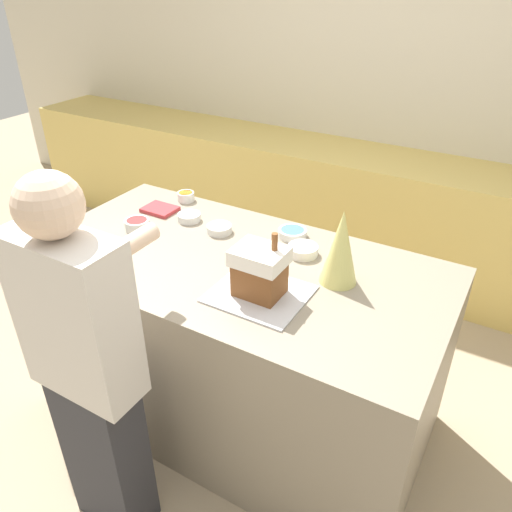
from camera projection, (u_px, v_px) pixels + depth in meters
The scene contains 15 objects.
ground_plane at pixel (238, 407), 2.66m from camera, with size 12.00×12.00×0.00m, color tan.
wall_back at pixel (387, 85), 3.49m from camera, with size 8.00×0.05×2.60m.
back_cabinet_block at pixel (358, 212), 3.69m from camera, with size 6.00×0.60×0.89m.
kitchen_island at pixel (236, 341), 2.43m from camera, with size 1.87×0.95×0.92m.
baking_tray at pixel (260, 294), 1.97m from camera, with size 0.37×0.33×0.01m.
gingerbread_house at pixel (260, 270), 1.92m from camera, with size 0.20×0.16×0.27m.
decorative_tree at pixel (341, 247), 1.98m from camera, with size 0.15×0.15×0.32m.
candy_bowl_center_rear at pixel (303, 250), 2.23m from camera, with size 0.14×0.14×0.04m.
candy_bowl_near_tray_left at pixel (292, 233), 2.38m from camera, with size 0.14×0.14×0.04m.
candy_bowl_beside_tree at pixel (137, 224), 2.44m from camera, with size 0.12×0.12×0.05m.
candy_bowl_near_tray_right at pixel (189, 217), 2.52m from camera, with size 0.12×0.12×0.04m.
candy_bowl_far_right at pixel (186, 196), 2.73m from camera, with size 0.09×0.09×0.05m.
candy_bowl_far_left at pixel (219, 228), 2.41m from camera, with size 0.12×0.12×0.04m.
cookbook at pixel (160, 209), 2.62m from camera, with size 0.17×0.13×0.02m.
person at pixel (89, 373), 1.76m from camera, with size 0.41×0.51×1.56m.
Camera 1 is at (1.03, -1.57, 2.06)m, focal length 35.00 mm.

